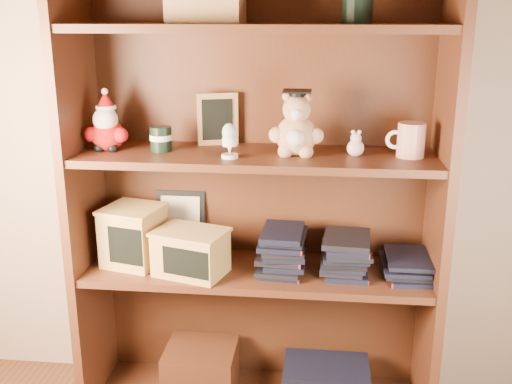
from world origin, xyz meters
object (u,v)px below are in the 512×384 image
grad_teddy_bear (296,130)px  treats_box (134,235)px  teacher_mug (410,140)px  bookcase (257,199)px

grad_teddy_bear → treats_box: bearing=179.4°
grad_teddy_bear → teacher_mug: size_ratio=1.72×
grad_teddy_bear → teacher_mug: 0.35m
grad_teddy_bear → teacher_mug: (0.35, 0.01, -0.03)m
bookcase → grad_teddy_bear: 0.29m
teacher_mug → treats_box: teacher_mug is taller
bookcase → teacher_mug: (0.48, -0.05, 0.22)m
bookcase → treats_box: size_ratio=7.15×
teacher_mug → grad_teddy_bear: bearing=-179.0°
bookcase → teacher_mug: 0.53m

